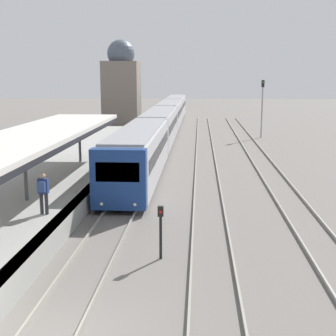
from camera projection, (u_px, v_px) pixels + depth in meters
name	position (u px, v px, depth m)	size (l,w,h in m)	color
platform_canopy	(24.00, 139.00, 20.13)	(4.00, 23.52, 2.82)	beige
person_on_platform	(43.00, 190.00, 18.35)	(0.40, 0.40, 1.66)	#2D2D33
train_near	(165.00, 119.00, 49.48)	(2.57, 58.19, 3.19)	navy
signal_post_near	(161.00, 227.00, 16.18)	(0.20, 0.21, 1.91)	black
signal_mast_far	(262.00, 102.00, 47.63)	(0.28, 0.29, 5.85)	gray
distant_domed_building	(121.00, 85.00, 62.15)	(4.70, 4.70, 10.93)	slate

